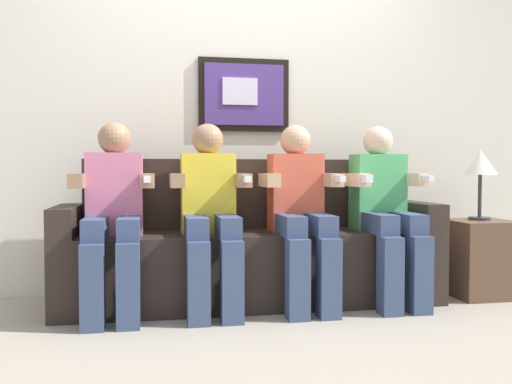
% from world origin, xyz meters
% --- Properties ---
extents(ground_plane, '(6.15, 6.15, 0.00)m').
position_xyz_m(ground_plane, '(0.00, 0.00, 0.00)').
color(ground_plane, '#9E9384').
extents(back_wall_assembly, '(4.73, 0.10, 2.60)m').
position_xyz_m(back_wall_assembly, '(0.00, 0.76, 1.30)').
color(back_wall_assembly, silver).
rests_on(back_wall_assembly, ground_plane).
extents(couch, '(2.33, 0.58, 0.90)m').
position_xyz_m(couch, '(0.00, 0.33, 0.31)').
color(couch, '#2D231E').
rests_on(couch, ground_plane).
extents(person_leftmost, '(0.46, 0.56, 1.11)m').
position_xyz_m(person_leftmost, '(-0.82, 0.16, 0.61)').
color(person_leftmost, pink).
rests_on(person_leftmost, ground_plane).
extents(person_left_center, '(0.46, 0.56, 1.11)m').
position_xyz_m(person_left_center, '(-0.27, 0.16, 0.61)').
color(person_left_center, yellow).
rests_on(person_left_center, ground_plane).
extents(person_right_center, '(0.46, 0.56, 1.11)m').
position_xyz_m(person_right_center, '(0.27, 0.16, 0.61)').
color(person_right_center, '#D8593F').
rests_on(person_right_center, ground_plane).
extents(person_rightmost, '(0.46, 0.56, 1.11)m').
position_xyz_m(person_rightmost, '(0.82, 0.16, 0.61)').
color(person_rightmost, '#4CB266').
rests_on(person_rightmost, ground_plane).
extents(side_table_right, '(0.40, 0.40, 0.50)m').
position_xyz_m(side_table_right, '(1.52, 0.22, 0.25)').
color(side_table_right, brown).
rests_on(side_table_right, ground_plane).
extents(table_lamp, '(0.22, 0.22, 0.46)m').
position_xyz_m(table_lamp, '(1.52, 0.24, 0.86)').
color(table_lamp, '#333338').
rests_on(table_lamp, side_table_right).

